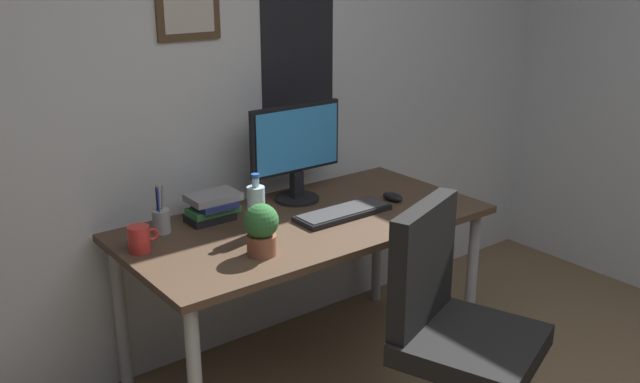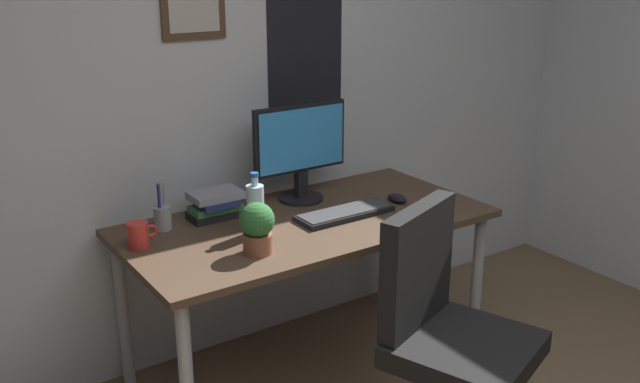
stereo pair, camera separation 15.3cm
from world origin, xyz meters
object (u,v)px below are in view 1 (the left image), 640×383
Objects in this scene: water_bottle at (256,210)px; potted_plant at (261,228)px; pen_cup at (161,220)px; monitor at (296,149)px; office_chair at (451,322)px; keyboard at (343,213)px; book_stack_left at (213,207)px; computer_mouse at (393,197)px; coffee_mug_near at (140,239)px.

water_bottle is 1.29× the size of potted_plant.
water_bottle is 0.38m from pen_cup.
office_chair is at bearing -90.43° from monitor.
office_chair reaches higher than keyboard.
potted_plant is (-0.09, -0.17, -0.00)m from water_bottle.
office_chair is 0.85m from water_bottle.
monitor is (0.01, 0.95, 0.44)m from office_chair.
monitor is 0.36m from keyboard.
book_stack_left is at bearing 103.24° from water_bottle.
computer_mouse is 0.50× the size of book_stack_left.
keyboard is 1.70× the size of water_bottle.
water_bottle reaches higher than potted_plant.
office_chair is at bearing -46.52° from coffee_mug_near.
keyboard is at bearing -5.05° from water_bottle.
water_bottle is 2.13× the size of coffee_mug_near.
keyboard is 1.96× the size of book_stack_left.
water_bottle is (-0.41, 0.04, 0.09)m from keyboard.
potted_plant is (-0.80, -0.14, 0.09)m from computer_mouse.
computer_mouse reaches higher than keyboard.
potted_plant is (-0.50, -0.13, 0.09)m from keyboard.
book_stack_left is (-0.42, 0.95, 0.26)m from office_chair.
computer_mouse is 0.93× the size of coffee_mug_near.
potted_plant reaches higher than coffee_mug_near.
potted_plant is 0.89× the size of book_stack_left.
potted_plant is at bearing -169.75° from computer_mouse.
book_stack_left is at bearing 160.63° from computer_mouse.
computer_mouse is 1.15m from coffee_mug_near.
computer_mouse is 0.71m from water_bottle.
coffee_mug_near is (-0.80, -0.12, -0.19)m from monitor.
monitor is at bearing 141.54° from computer_mouse.
book_stack_left reaches higher than coffee_mug_near.
monitor is 0.49m from computer_mouse.
monitor is 0.46m from book_stack_left.
pen_cup is at bearing 179.36° from monitor.
pen_cup is at bearing 164.42° from computer_mouse.
keyboard is 0.75m from pen_cup.
keyboard is (0.04, -0.28, -0.23)m from monitor.
water_bottle is 1.15× the size of book_stack_left.
monitor is 2.36× the size of potted_plant.
pen_cup is 0.91× the size of book_stack_left.
potted_plant is at bearing -93.99° from book_stack_left.
monitor is at bearing 33.70° from water_bottle.
monitor reaches higher than office_chair.
coffee_mug_near reaches higher than computer_mouse.
keyboard is at bearing -11.15° from coffee_mug_near.
office_chair is 8.00× the size of coffee_mug_near.
office_chair is at bearing -56.03° from pen_cup.
keyboard is at bearing 14.85° from potted_plant.
pen_cup reaches higher than computer_mouse.
water_bottle is (-0.71, 0.02, 0.09)m from computer_mouse.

